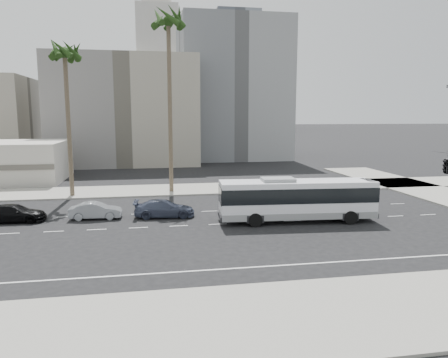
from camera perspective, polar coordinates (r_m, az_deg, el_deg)
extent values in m
plane|color=black|center=(33.12, 4.29, -5.92)|extent=(700.00, 700.00, 0.00)
cube|color=gray|center=(47.95, -0.25, -1.25)|extent=(120.00, 7.00, 0.15)
cube|color=gray|center=(19.32, 16.16, -16.97)|extent=(120.00, 7.00, 0.15)
cube|color=gray|center=(76.17, -13.16, 8.94)|extent=(24.00, 18.00, 18.00)
cube|color=slate|center=(84.71, 0.94, 11.82)|extent=(20.00, 20.00, 26.00)
cube|color=beige|center=(281.46, -8.90, 11.33)|extent=(42.00, 42.00, 44.00)
cube|color=beige|center=(285.83, -9.08, 18.96)|extent=(26.00, 26.00, 32.00)
cube|color=#545A64|center=(267.71, 1.56, 14.37)|extent=(26.00, 26.00, 70.00)
cube|color=#545A64|center=(302.10, 5.16, 12.73)|extent=(22.00, 22.00, 60.00)
cube|color=white|center=(33.51, 9.90, -2.55)|extent=(12.29, 3.49, 2.72)
cube|color=black|center=(33.44, 9.92, -1.94)|extent=(12.35, 3.56, 1.15)
cube|color=gray|center=(33.76, 9.85, -4.56)|extent=(12.31, 3.53, 0.52)
cube|color=gray|center=(32.76, 7.39, -0.15)|extent=(2.62, 1.84, 0.31)
cube|color=#262628|center=(35.66, 18.68, -0.25)|extent=(0.76, 1.92, 0.31)
cylinder|color=black|center=(34.11, 16.76, -4.94)|extent=(1.05, 0.31, 1.05)
cylinder|color=black|center=(36.45, 14.88, -3.99)|extent=(1.05, 0.31, 1.05)
cylinder|color=black|center=(31.53, 4.54, -5.70)|extent=(1.05, 0.31, 1.05)
cylinder|color=black|center=(34.05, 3.42, -4.60)|extent=(1.05, 0.31, 1.05)
imported|color=#3B4358|center=(35.01, -8.10, -3.98)|extent=(2.37, 5.07, 1.43)
imported|color=gray|center=(35.62, -17.02, -4.12)|extent=(1.55, 4.15, 1.35)
imported|color=black|center=(36.98, -26.58, -4.18)|extent=(2.19, 4.86, 1.38)
imported|color=#262628|center=(26.59, 28.05, 1.75)|extent=(2.99, 1.52, 1.18)
cylinder|color=brown|center=(45.34, -7.34, 9.23)|extent=(0.49, 0.49, 17.67)
cylinder|color=brown|center=(45.32, -20.33, 6.57)|extent=(0.45, 0.45, 14.19)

